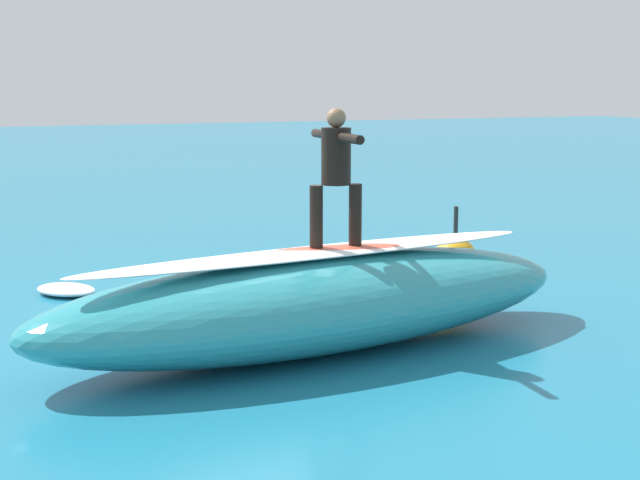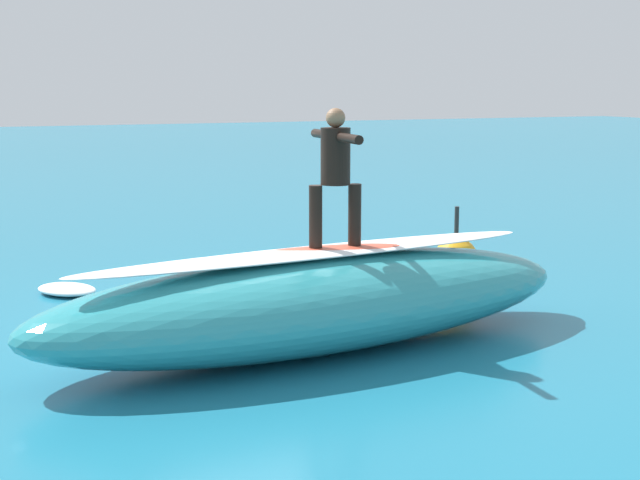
{
  "view_description": "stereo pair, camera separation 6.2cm",
  "coord_description": "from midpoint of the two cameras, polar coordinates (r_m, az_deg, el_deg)",
  "views": [
    {
      "loc": [
        3.95,
        11.15,
        3.07
      ],
      "look_at": [
        -0.97,
        0.51,
        1.04
      ],
      "focal_mm": 50.27,
      "sensor_mm": 36.0,
      "label": 1
    },
    {
      "loc": [
        3.9,
        11.18,
        3.07
      ],
      "look_at": [
        -0.97,
        0.51,
        1.04
      ],
      "focal_mm": 50.27,
      "sensor_mm": 36.0,
      "label": 2
    }
  ],
  "objects": [
    {
      "name": "buoy_marker",
      "position": [
        14.33,
        8.46,
        -1.2
      ],
      "size": [
        0.7,
        0.7,
        1.19
      ],
      "color": "orange",
      "rests_on": "ground_plane"
    },
    {
      "name": "surfboard_riding",
      "position": [
        10.53,
        0.84,
        -0.63
      ],
      "size": [
        2.04,
        0.7,
        0.09
      ],
      "primitive_type": "ellipsoid",
      "rotation": [
        0.0,
        0.0,
        -0.1
      ],
      "color": "#E0563D",
      "rests_on": "wave_crest"
    },
    {
      "name": "surfboard_paddling",
      "position": [
        13.44,
        -0.93,
        -3.16
      ],
      "size": [
        2.25,
        1.62,
        0.1
      ],
      "primitive_type": "ellipsoid",
      "rotation": [
        0.0,
        0.0,
        -0.52
      ],
      "color": "#33B2D1",
      "rests_on": "ground_plane"
    },
    {
      "name": "foam_patch_near",
      "position": [
        14.1,
        0.44,
        -2.46
      ],
      "size": [
        1.23,
        1.19,
        0.14
      ],
      "primitive_type": "ellipsoid",
      "rotation": [
        0.0,
        0.0,
        0.41
      ],
      "color": "white",
      "rests_on": "ground_plane"
    },
    {
      "name": "foam_patch_mid",
      "position": [
        13.84,
        -15.99,
        -3.05
      ],
      "size": [
        1.11,
        1.19,
        0.15
      ],
      "primitive_type": "ellipsoid",
      "rotation": [
        0.0,
        0.0,
        2.19
      ],
      "color": "white",
      "rests_on": "ground_plane"
    },
    {
      "name": "surfer_paddling",
      "position": [
        13.39,
        -0.34,
        -2.38
      ],
      "size": [
        1.67,
        1.09,
        0.33
      ],
      "rotation": [
        0.0,
        0.0,
        -0.52
      ],
      "color": "black",
      "rests_on": "surfboard_paddling"
    },
    {
      "name": "ground_plane",
      "position": [
        12.23,
        -5.29,
        -4.75
      ],
      "size": [
        120.0,
        120.0,
        0.0
      ],
      "primitive_type": "plane",
      "color": "teal"
    },
    {
      "name": "surfer_riding",
      "position": [
        10.39,
        0.86,
        4.69
      ],
      "size": [
        0.64,
        1.53,
        1.61
      ],
      "rotation": [
        0.0,
        0.0,
        -0.1
      ],
      "color": "black",
      "rests_on": "surfboard_riding"
    },
    {
      "name": "wave_foam_lip",
      "position": [
        10.41,
        -0.33,
        -0.78
      ],
      "size": [
        5.99,
        1.26,
        0.08
      ],
      "primitive_type": "ellipsoid",
      "rotation": [
        0.0,
        0.0,
        0.09
      ],
      "color": "white",
      "rests_on": "wave_crest"
    },
    {
      "name": "wave_crest",
      "position": [
        10.53,
        -0.32,
        -3.97
      ],
      "size": [
        7.16,
        2.71,
        1.11
      ],
      "primitive_type": "ellipsoid",
      "rotation": [
        0.0,
        0.0,
        0.09
      ],
      "color": "teal",
      "rests_on": "ground_plane"
    }
  ]
}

